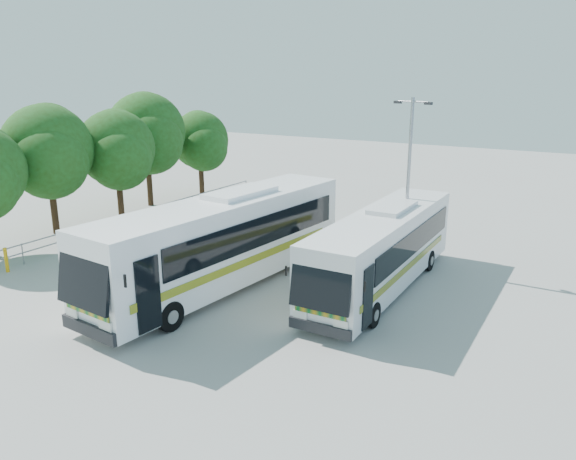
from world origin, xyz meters
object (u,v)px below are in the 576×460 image
Objects in this scene: coach_adjacent at (382,249)px; tree_far_b at (48,150)px; tree_far_c at (117,149)px; lamppost at (408,176)px; tree_far_e at (201,140)px; coach_main at (224,240)px; tree_far_d at (147,132)px; bollard at (6,260)px.

tree_far_b is at bearing -176.41° from coach_adjacent.
lamppost is (17.18, 0.62, -0.13)m from tree_far_c.
lamppost is (-0.17, 3.26, 2.43)m from coach_adjacent.
coach_adjacent is at bearing -31.26° from tree_far_e.
coach_adjacent is (17.35, -2.64, -2.55)m from tree_far_c.
tree_far_d is at bearing 149.28° from coach_main.
tree_far_d is 0.98× the size of lamppost.
tree_far_e is at bearing 171.00° from lamppost.
coach_main is (12.94, -9.38, -2.82)m from tree_far_d.
tree_far_c is at bearing 104.90° from bollard.
lamppost reaches higher than bollard.
tree_far_b reaches higher than tree_far_e.
tree_far_e reaches higher than coach_main.
tree_far_e is at bearing 136.66° from coach_main.
tree_far_e is (-0.51, 8.20, -0.37)m from tree_far_c.
tree_far_e is at bearing 81.37° from tree_far_d.
tree_far_d is 0.65× the size of coach_adjacent.
coach_main is at bearing -48.55° from tree_far_e.
tree_far_e is at bearing 99.61° from bollard.
tree_far_c is at bearing 170.99° from coach_adjacent.
coach_main is at bearing -116.54° from lamppost.
coach_main is at bearing -25.80° from tree_far_c.
bollard is at bearing -80.39° from tree_far_e.
tree_far_c reaches higher than bollard.
tree_far_b is 1.07× the size of tree_far_c.
coach_adjacent is at bearing 3.95° from tree_far_b.
tree_far_b is 7.61m from tree_far_d.
tree_far_e is 19.24m from lamppost.
tree_far_d is 16.23m from coach_main.
tree_far_b is 0.95× the size of tree_far_d.
bollard is (2.42, -9.11, -3.70)m from tree_far_c.
tree_far_e is (0.68, 4.50, -0.93)m from tree_far_d.
lamppost is (18.07, 4.52, -0.44)m from tree_far_b.
tree_far_b reaches higher than tree_far_c.
tree_far_b is 4.01m from tree_far_c.
coach_adjacent is (18.54, -6.34, -3.11)m from tree_far_d.
coach_adjacent is 4.07m from lamppost.
tree_far_d reaches higher than tree_far_e.
coach_adjacent is at bearing -8.65° from tree_far_c.
bollard is at bearing -156.94° from coach_adjacent.
lamppost is at bearing 33.40° from bollard.
coach_main is (12.65, -1.78, -2.57)m from tree_far_b.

